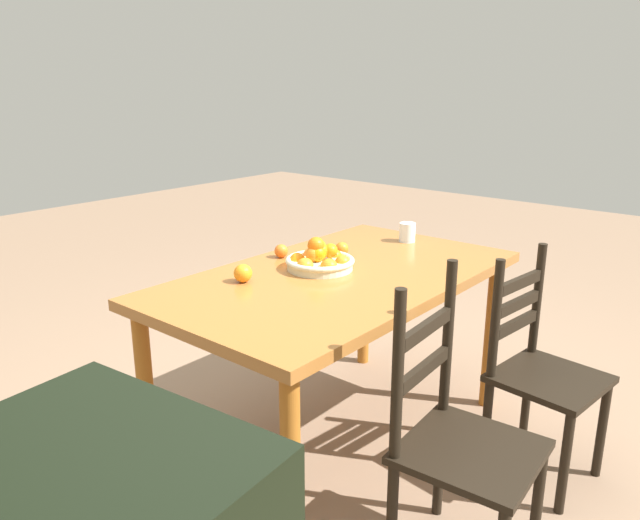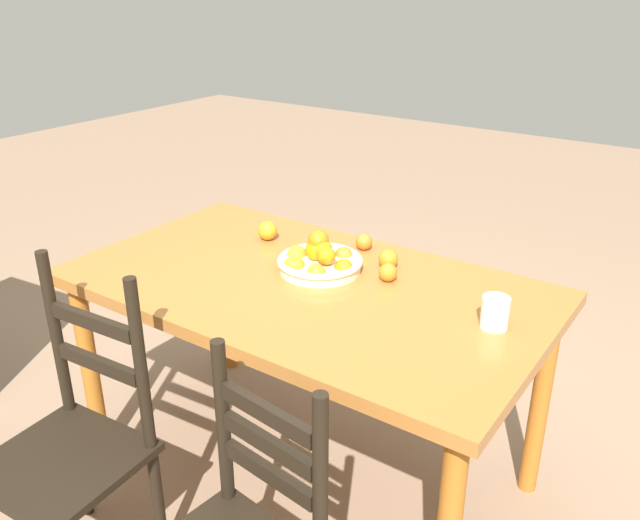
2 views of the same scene
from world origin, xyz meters
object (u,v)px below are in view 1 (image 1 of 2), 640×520
chair_near_window (539,373)px  orange_loose_2 (319,247)px  dining_table (339,292)px  drinking_glass (407,232)px  chair_by_cabinet (458,443)px  orange_loose_0 (342,249)px  orange_loose_3 (243,273)px  fruit_bowl (320,260)px  orange_loose_1 (281,251)px

chair_near_window → orange_loose_2: 1.07m
dining_table → drinking_glass: bearing=-174.5°
chair_by_cabinet → orange_loose_2: bearing=59.8°
orange_loose_0 → orange_loose_3: (0.55, -0.06, 0.01)m
fruit_bowl → orange_loose_1: 0.25m
dining_table → chair_near_window: chair_near_window is taller
chair_near_window → drinking_glass: (-0.29, -0.80, 0.39)m
orange_loose_0 → orange_loose_2: size_ratio=0.91×
orange_loose_1 → orange_loose_3: (0.35, 0.12, 0.01)m
chair_by_cabinet → orange_loose_0: chair_by_cabinet is taller
orange_loose_2 → orange_loose_3: (0.50, 0.03, 0.00)m
orange_loose_0 → orange_loose_3: bearing=-6.2°
dining_table → orange_loose_0: bearing=-144.7°
chair_near_window → chair_by_cabinet: (0.64, -0.02, 0.00)m
orange_loose_1 → drinking_glass: (-0.60, 0.28, 0.02)m
drinking_glass → orange_loose_2: bearing=-22.7°
orange_loose_3 → orange_loose_0: bearing=173.8°
dining_table → orange_loose_1: orange_loose_1 is taller
chair_near_window → chair_by_cabinet: bearing=-175.1°
chair_by_cabinet → orange_loose_2: 1.15m
orange_loose_0 → orange_loose_3: size_ratio=0.84×
dining_table → fruit_bowl: (0.01, -0.09, 0.12)m
chair_near_window → fruit_bowl: size_ratio=3.13×
orange_loose_0 → drinking_glass: size_ratio=0.65×
orange_loose_2 → chair_near_window: bearing=99.3°
dining_table → chair_near_window: 0.86m
chair_near_window → chair_by_cabinet: size_ratio=0.93×
chair_near_window → orange_loose_3: 1.23m
chair_near_window → orange_loose_1: bearing=112.7°
orange_loose_3 → orange_loose_2: bearing=-176.5°
chair_by_cabinet → orange_loose_3: bearing=87.4°
dining_table → orange_loose_0: 0.29m
orange_loose_1 → orange_loose_3: 0.37m
chair_near_window → orange_loose_2: bearing=105.8°
chair_near_window → fruit_bowl: fruit_bowl is taller
orange_loose_1 → drinking_glass: 0.67m
orange_loose_2 → orange_loose_3: 0.51m
orange_loose_1 → orange_loose_2: bearing=148.7°
chair_near_window → fruit_bowl: bearing=118.8°
orange_loose_0 → orange_loose_1: size_ratio=1.00×
fruit_bowl → orange_loose_0: (-0.23, -0.06, -0.01)m
chair_near_window → orange_loose_2: size_ratio=13.53×
fruit_bowl → orange_loose_3: fruit_bowl is taller
fruit_bowl → orange_loose_0: bearing=-165.0°
chair_near_window → orange_loose_3: chair_near_window is taller
drinking_glass → fruit_bowl: bearing=-3.2°
chair_near_window → fruit_bowl: (0.34, -0.84, 0.38)m
chair_near_window → drinking_glass: size_ratio=9.70×
chair_near_window → orange_loose_0: size_ratio=14.89×
orange_loose_3 → drinking_glass: size_ratio=0.78×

